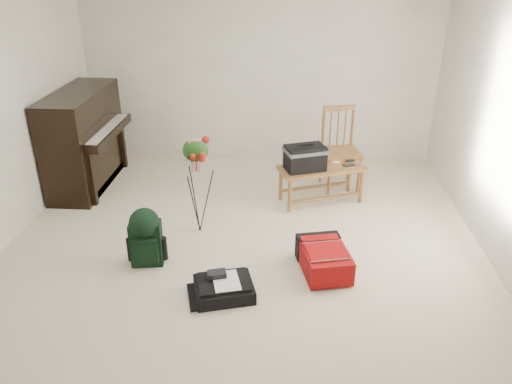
# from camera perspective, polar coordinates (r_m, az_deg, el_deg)

# --- Properties ---
(floor) EXTENTS (5.00, 5.50, 0.01)m
(floor) POSITION_cam_1_polar(r_m,az_deg,el_deg) (5.18, -1.61, -7.17)
(floor) COLOR beige
(floor) RESTS_ON ground
(wall_back) EXTENTS (5.00, 0.04, 2.50)m
(wall_back) POSITION_cam_1_polar(r_m,az_deg,el_deg) (7.25, 0.38, 13.37)
(wall_back) COLOR white
(wall_back) RESTS_ON floor
(piano) EXTENTS (0.71, 1.50, 1.25)m
(piano) POSITION_cam_1_polar(r_m,az_deg,el_deg) (6.85, -18.96, 5.51)
(piano) COLOR black
(piano) RESTS_ON floor
(bench) EXTENTS (1.11, 0.74, 0.80)m
(bench) POSITION_cam_1_polar(r_m,az_deg,el_deg) (6.04, 6.11, 3.75)
(bench) COLOR olive
(bench) RESTS_ON floor
(dining_chair) EXTENTS (0.54, 0.54, 1.05)m
(dining_chair) POSITION_cam_1_polar(r_m,az_deg,el_deg) (6.53, 9.66, 4.78)
(dining_chair) COLOR olive
(dining_chair) RESTS_ON floor
(red_suitcase) EXTENTS (0.54, 0.70, 0.27)m
(red_suitcase) POSITION_cam_1_polar(r_m,az_deg,el_deg) (4.94, 7.75, -7.29)
(red_suitcase) COLOR #A41007
(red_suitcase) RESTS_ON floor
(black_duffel) EXTENTS (0.61, 0.54, 0.22)m
(black_duffel) POSITION_cam_1_polar(r_m,az_deg,el_deg) (4.59, -3.70, -10.85)
(black_duffel) COLOR black
(black_duffel) RESTS_ON floor
(green_backpack) EXTENTS (0.33, 0.30, 0.61)m
(green_backpack) POSITION_cam_1_polar(r_m,az_deg,el_deg) (4.99, -12.52, -4.74)
(green_backpack) COLOR black
(green_backpack) RESTS_ON floor
(flower_stand) EXTENTS (0.39, 0.39, 1.11)m
(flower_stand) POSITION_cam_1_polar(r_m,az_deg,el_deg) (5.38, -6.70, 0.61)
(flower_stand) COLOR black
(flower_stand) RESTS_ON floor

